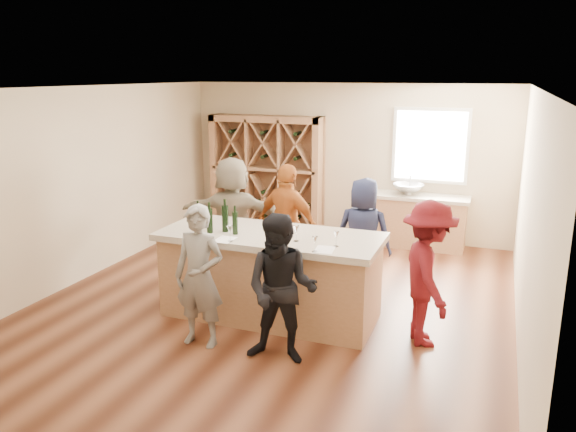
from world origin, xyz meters
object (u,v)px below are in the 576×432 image
(wine_bottle_a, at_px, (198,219))
(person_far_left, at_px, (233,216))
(sink, at_px, (408,189))
(person_far_mid, at_px, (288,225))
(wine_bottle_b, at_px, (210,221))
(person_near_left, at_px, (199,276))
(wine_bottle_c, at_px, (225,219))
(person_near_right, at_px, (282,290))
(wine_bottle_d, at_px, (235,223))
(person_server, at_px, (428,274))
(wine_rack, at_px, (267,174))
(person_far_right, at_px, (363,235))
(tasting_counter_base, at_px, (270,278))

(wine_bottle_a, distance_m, person_far_left, 1.48)
(sink, distance_m, person_far_mid, 2.78)
(wine_bottle_b, height_order, person_far_left, person_far_left)
(wine_bottle_a, distance_m, person_near_left, 0.99)
(wine_bottle_c, height_order, person_near_right, person_near_right)
(wine_bottle_d, distance_m, person_server, 2.32)
(wine_rack, relative_size, person_far_left, 1.22)
(sink, bearing_deg, person_far_right, -95.79)
(person_near_left, bearing_deg, wine_bottle_d, 84.40)
(wine_rack, distance_m, person_server, 5.13)
(wine_rack, relative_size, person_server, 1.33)
(wine_rack, bearing_deg, person_server, -46.79)
(sink, relative_size, person_far_mid, 0.31)
(wine_bottle_c, xyz_separation_m, person_near_right, (1.09, -0.89, -0.44))
(person_near_left, bearing_deg, wine_bottle_c, 95.82)
(wine_bottle_d, bearing_deg, tasting_counter_base, 24.93)
(tasting_counter_base, height_order, wine_bottle_b, wine_bottle_b)
(wine_bottle_d, bearing_deg, person_server, 3.39)
(person_far_right, bearing_deg, wine_bottle_c, 44.21)
(wine_bottle_d, distance_m, person_far_right, 1.96)
(person_server, distance_m, person_far_left, 3.28)
(wine_bottle_a, bearing_deg, person_far_left, 99.26)
(wine_bottle_b, xyz_separation_m, wine_bottle_d, (0.32, 0.06, -0.01))
(person_far_right, bearing_deg, person_far_mid, 5.26)
(wine_bottle_a, xyz_separation_m, wine_bottle_c, (0.34, 0.07, 0.02))
(wine_bottle_c, bearing_deg, person_far_right, 44.66)
(wine_bottle_a, xyz_separation_m, person_far_right, (1.74, 1.46, -0.43))
(person_server, height_order, person_far_right, person_server)
(person_near_right, bearing_deg, wine_bottle_d, 132.45)
(person_server, relative_size, person_far_left, 0.92)
(wine_bottle_d, relative_size, person_near_left, 0.17)
(tasting_counter_base, distance_m, person_near_right, 1.18)
(person_near_left, xyz_separation_m, person_server, (2.35, 0.92, 0.02))
(wine_rack, distance_m, wine_bottle_b, 4.03)
(wine_bottle_d, bearing_deg, wine_bottle_a, -179.32)
(person_far_mid, xyz_separation_m, person_far_right, (1.08, 0.11, -0.07))
(person_server, bearing_deg, wine_bottle_b, 72.32)
(wine_bottle_c, bearing_deg, person_far_mid, 75.57)
(person_near_right, xyz_separation_m, person_server, (1.36, 0.96, 0.02))
(wine_bottle_b, relative_size, wine_bottle_c, 0.92)
(tasting_counter_base, xyz_separation_m, person_near_left, (-0.45, -0.96, 0.30))
(person_far_mid, bearing_deg, wine_bottle_d, 99.10)
(wine_bottle_b, relative_size, person_far_mid, 0.17)
(person_near_right, height_order, person_far_right, same)
(person_near_right, distance_m, person_far_left, 2.79)
(wine_bottle_a, xyz_separation_m, person_far_mid, (0.67, 1.35, -0.36))
(wine_bottle_d, relative_size, person_far_right, 0.17)
(wine_bottle_d, xyz_separation_m, person_near_left, (-0.06, -0.79, -0.41))
(wine_bottle_a, xyz_separation_m, person_near_left, (0.44, -0.78, -0.42))
(person_near_left, distance_m, person_far_left, 2.30)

